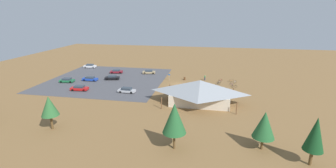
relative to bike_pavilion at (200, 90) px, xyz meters
The scene contains 29 objects.
ground 16.66m from the bike_pavilion, 63.59° to the right, with size 160.00×160.00×0.00m, color olive.
parking_lot_asphalt 33.70m from the bike_pavilion, 27.03° to the right, with size 35.20×34.76×0.05m, color #4C4C51.
bike_pavilion is the anchor object (origin of this frame).
trash_bin 20.38m from the bike_pavilion, 73.20° to the right, with size 0.60×0.60×0.90m, color brown.
lot_sign 20.72m from the bike_pavilion, 59.50° to the right, with size 0.56×0.08×2.20m.
pine_center 21.17m from the bike_pavilion, 120.77° to the left, with size 3.38×3.38×6.32m.
pine_mideast 27.06m from the bike_pavilion, 128.38° to the left, with size 2.69×2.69×7.25m.
pine_midwest 20.82m from the bike_pavilion, 82.64° to the left, with size 3.68×3.68×7.58m.
pine_east 31.45m from the bike_pavilion, 35.19° to the left, with size 3.10×3.10×6.34m.
bicycle_black_yard_front 16.60m from the bike_pavilion, 105.69° to the right, with size 1.36×1.07×0.85m.
bicycle_blue_back_row 11.07m from the bike_pavilion, 52.67° to the right, with size 1.21×1.28×0.89m.
bicycle_yellow_edge_south 9.59m from the bike_pavilion, 68.68° to the right, with size 0.48×1.74×0.86m.
bicycle_red_mid_cluster 20.44m from the bike_pavilion, 104.82° to the right, with size 1.25×1.12×0.78m.
bicycle_purple_front_row 18.16m from the bike_pavilion, 117.20° to the right, with size 0.98×1.46×0.79m.
bicycle_green_by_bin 12.97m from the bike_pavilion, 64.57° to the right, with size 0.48×1.78×0.79m.
bicycle_teal_near_sign 11.29m from the bike_pavilion, 89.45° to the right, with size 0.48×1.74×0.84m.
bicycle_orange_yard_center 21.46m from the bike_pavilion, 112.81° to the right, with size 1.71×0.63×0.79m.
bicycle_white_lone_east 20.78m from the bike_pavilion, 117.40° to the right, with size 0.93×1.48×0.90m.
bicycle_silver_yard_left 18.72m from the bike_pavilion, 104.98° to the right, with size 1.16×1.27×0.81m.
bicycle_black_trailside 16.85m from the bike_pavilion, 122.34° to the right, with size 1.69×0.48×0.81m.
car_green_back_corner 41.83m from the bike_pavilion, 13.79° to the right, with size 4.44×2.40×1.33m.
car_white_end_stall 52.57m from the bike_pavilion, 34.33° to the right, with size 4.65×2.35×1.40m.
car_maroon_near_entry 38.33m from the bike_pavilion, 37.89° to the right, with size 4.54×2.73×1.25m.
car_silver_inner_stall 19.98m from the bike_pavilion, 11.92° to the right, with size 4.65×1.97×1.37m.
car_tan_by_curb 31.30m from the bike_pavilion, 52.81° to the right, with size 4.56×2.56×1.27m.
car_blue_mid_lot 36.89m from the bike_pavilion, 20.41° to the right, with size 4.64×1.80×1.29m.
car_red_aisle_side 32.90m from the bike_pavilion, ahead, with size 4.75×2.28×1.36m.
car_black_far_end 32.22m from the bike_pavilion, 28.50° to the right, with size 4.67×2.62×1.42m.
visitor_near_lot 20.28m from the bike_pavilion, 91.15° to the right, with size 0.40×0.36×1.74m.
Camera 1 is at (-9.90, 68.45, 20.70)m, focal length 25.96 mm.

